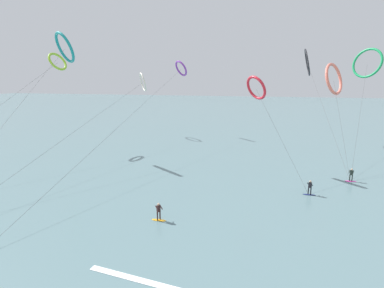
{
  "coord_description": "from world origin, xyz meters",
  "views": [
    {
      "loc": [
        6.56,
        -5.59,
        12.93
      ],
      "look_at": [
        0.0,
        22.25,
        6.48
      ],
      "focal_mm": 27.57,
      "sensor_mm": 36.0,
      "label": 1
    }
  ],
  "objects_px": {
    "kite_ivory": "(143,82)",
    "surfer_amber": "(159,213)",
    "surfer_magenta": "(351,176)",
    "surfer_navy": "(310,189)",
    "kite_crimson": "(256,88)",
    "kite_charcoal": "(307,62)",
    "kite_teal": "(65,48)",
    "kite_lime": "(57,62)",
    "kite_emerald": "(367,63)",
    "kite_violet": "(181,69)",
    "kite_coral": "(334,79)"
  },
  "relations": [
    {
      "from": "surfer_navy",
      "to": "kite_violet",
      "type": "distance_m",
      "value": 42.89
    },
    {
      "from": "surfer_magenta",
      "to": "kite_teal",
      "type": "bearing_deg",
      "value": 19.91
    },
    {
      "from": "kite_charcoal",
      "to": "kite_coral",
      "type": "xyz_separation_m",
      "value": [
        2.14,
        -14.36,
        -3.15
      ]
    },
    {
      "from": "kite_teal",
      "to": "kite_lime",
      "type": "relative_size",
      "value": 0.87
    },
    {
      "from": "kite_ivory",
      "to": "kite_charcoal",
      "type": "xyz_separation_m",
      "value": [
        34.57,
        1.23,
        3.93
      ]
    },
    {
      "from": "kite_ivory",
      "to": "kite_coral",
      "type": "relative_size",
      "value": 3.36
    },
    {
      "from": "surfer_magenta",
      "to": "surfer_navy",
      "type": "bearing_deg",
      "value": 70.45
    },
    {
      "from": "kite_crimson",
      "to": "kite_violet",
      "type": "xyz_separation_m",
      "value": [
        -17.28,
        24.46,
        3.35
      ]
    },
    {
      "from": "kite_ivory",
      "to": "kite_violet",
      "type": "relative_size",
      "value": 0.95
    },
    {
      "from": "kite_emerald",
      "to": "kite_lime",
      "type": "bearing_deg",
      "value": -119.77
    },
    {
      "from": "surfer_magenta",
      "to": "kite_charcoal",
      "type": "bearing_deg",
      "value": -58.14
    },
    {
      "from": "kite_charcoal",
      "to": "kite_violet",
      "type": "relative_size",
      "value": 0.52
    },
    {
      "from": "surfer_amber",
      "to": "kite_teal",
      "type": "relative_size",
      "value": 0.06
    },
    {
      "from": "surfer_navy",
      "to": "kite_emerald",
      "type": "xyz_separation_m",
      "value": [
        12.33,
        27.13,
        14.66
      ]
    },
    {
      "from": "kite_emerald",
      "to": "surfer_magenta",
      "type": "bearing_deg",
      "value": -60.86
    },
    {
      "from": "kite_ivory",
      "to": "kite_crimson",
      "type": "distance_m",
      "value": 33.16
    },
    {
      "from": "surfer_navy",
      "to": "kite_coral",
      "type": "xyz_separation_m",
      "value": [
        4.83,
        16.56,
        11.92
      ]
    },
    {
      "from": "kite_violet",
      "to": "kite_emerald",
      "type": "xyz_separation_m",
      "value": [
        36.15,
        -5.63,
        0.55
      ]
    },
    {
      "from": "kite_lime",
      "to": "kite_violet",
      "type": "height_order",
      "value": "kite_lime"
    },
    {
      "from": "kite_charcoal",
      "to": "kite_lime",
      "type": "relative_size",
      "value": 0.84
    },
    {
      "from": "kite_teal",
      "to": "kite_charcoal",
      "type": "height_order",
      "value": "kite_teal"
    },
    {
      "from": "surfer_amber",
      "to": "kite_violet",
      "type": "relative_size",
      "value": 0.03
    },
    {
      "from": "kite_lime",
      "to": "surfer_amber",
      "type": "bearing_deg",
      "value": -120.64
    },
    {
      "from": "kite_ivory",
      "to": "surfer_amber",
      "type": "bearing_deg",
      "value": 171.3
    },
    {
      "from": "kite_lime",
      "to": "surfer_magenta",
      "type": "bearing_deg",
      "value": -89.13
    },
    {
      "from": "surfer_navy",
      "to": "kite_teal",
      "type": "relative_size",
      "value": 0.06
    },
    {
      "from": "kite_crimson",
      "to": "kite_lime",
      "type": "distance_m",
      "value": 35.42
    },
    {
      "from": "surfer_navy",
      "to": "kite_ivory",
      "type": "bearing_deg",
      "value": 169.67
    },
    {
      "from": "kite_ivory",
      "to": "kite_lime",
      "type": "xyz_separation_m",
      "value": [
        -9.4,
        -15.83,
        3.73
      ]
    },
    {
      "from": "kite_charcoal",
      "to": "kite_emerald",
      "type": "xyz_separation_m",
      "value": [
        9.64,
        -3.79,
        -0.41
      ]
    },
    {
      "from": "surfer_amber",
      "to": "kite_lime",
      "type": "relative_size",
      "value": 0.05
    },
    {
      "from": "kite_teal",
      "to": "kite_ivory",
      "type": "bearing_deg",
      "value": -68.39
    },
    {
      "from": "surfer_navy",
      "to": "kite_crimson",
      "type": "height_order",
      "value": "kite_crimson"
    },
    {
      "from": "kite_teal",
      "to": "kite_coral",
      "type": "distance_m",
      "value": 42.15
    },
    {
      "from": "kite_teal",
      "to": "kite_crimson",
      "type": "distance_m",
      "value": 30.53
    },
    {
      "from": "kite_lime",
      "to": "kite_emerald",
      "type": "distance_m",
      "value": 55.23
    },
    {
      "from": "surfer_amber",
      "to": "kite_coral",
      "type": "relative_size",
      "value": 0.11
    },
    {
      "from": "kite_ivory",
      "to": "kite_emerald",
      "type": "relative_size",
      "value": 2.15
    },
    {
      "from": "kite_violet",
      "to": "kite_emerald",
      "type": "relative_size",
      "value": 2.26
    },
    {
      "from": "kite_charcoal",
      "to": "kite_violet",
      "type": "xyz_separation_m",
      "value": [
        -26.51,
        1.84,
        -0.95
      ]
    },
    {
      "from": "surfer_amber",
      "to": "surfer_navy",
      "type": "bearing_deg",
      "value": 161.42
    },
    {
      "from": "surfer_navy",
      "to": "kite_charcoal",
      "type": "distance_m",
      "value": 34.5
    },
    {
      "from": "kite_coral",
      "to": "surfer_navy",
      "type": "bearing_deg",
      "value": -160.69
    },
    {
      "from": "kite_lime",
      "to": "kite_emerald",
      "type": "height_order",
      "value": "kite_emerald"
    },
    {
      "from": "kite_crimson",
      "to": "kite_charcoal",
      "type": "xyz_separation_m",
      "value": [
        9.23,
        22.62,
        4.3
      ]
    },
    {
      "from": "kite_crimson",
      "to": "surfer_magenta",
      "type": "bearing_deg",
      "value": -143.25
    },
    {
      "from": "kite_teal",
      "to": "kite_violet",
      "type": "distance_m",
      "value": 26.56
    },
    {
      "from": "surfer_navy",
      "to": "kite_lime",
      "type": "xyz_separation_m",
      "value": [
        -41.28,
        13.86,
        14.86
      ]
    },
    {
      "from": "kite_crimson",
      "to": "kite_lime",
      "type": "xyz_separation_m",
      "value": [
        -34.74,
        5.56,
        4.1
      ]
    },
    {
      "from": "kite_crimson",
      "to": "kite_emerald",
      "type": "distance_m",
      "value": 26.94
    }
  ]
}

